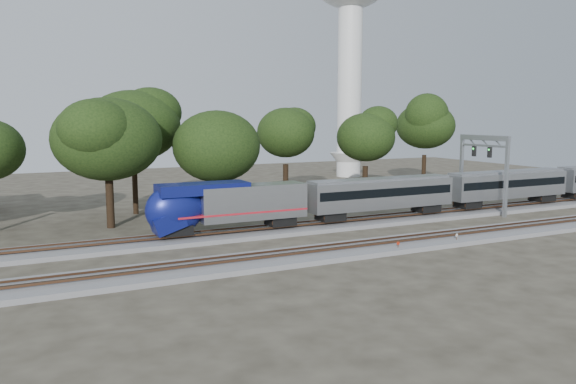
# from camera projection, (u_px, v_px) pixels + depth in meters

# --- Properties ---
(ground) EXTENTS (160.00, 160.00, 0.00)m
(ground) POSITION_uv_depth(u_px,v_px,m) (326.00, 243.00, 49.91)
(ground) COLOR #383328
(ground) RESTS_ON ground
(track_far) EXTENTS (160.00, 5.00, 0.73)m
(track_far) POSITION_uv_depth(u_px,v_px,m) (296.00, 229.00, 55.23)
(track_far) COLOR slate
(track_far) RESTS_ON ground
(track_near) EXTENTS (160.00, 5.00, 0.73)m
(track_near) POSITION_uv_depth(u_px,v_px,m) (350.00, 250.00, 46.32)
(track_near) COLOR slate
(track_near) RESTS_ON ground
(train) EXTENTS (88.01, 3.03, 4.47)m
(train) POSITION_uv_depth(u_px,v_px,m) (508.00, 184.00, 67.17)
(train) COLOR #AAADB1
(train) RESTS_ON ground
(switch_stand_red) EXTENTS (0.28, 0.05, 0.89)m
(switch_stand_red) POSITION_uv_depth(u_px,v_px,m) (398.00, 246.00, 46.34)
(switch_stand_red) COLOR #512D19
(switch_stand_red) RESTS_ON ground
(switch_stand_white) EXTENTS (0.30, 0.08, 0.96)m
(switch_stand_white) POSITION_uv_depth(u_px,v_px,m) (457.00, 237.00, 49.29)
(switch_stand_white) COLOR #512D19
(switch_stand_white) RESTS_ON ground
(switch_lever) EXTENTS (0.55, 0.40, 0.30)m
(switch_lever) POSITION_uv_depth(u_px,v_px,m) (403.00, 248.00, 47.27)
(switch_lever) COLOR #512D19
(switch_lever) RESTS_ON ground
(signal_gantry) EXTENTS (0.63, 7.42, 9.02)m
(signal_gantry) POSITION_uv_depth(u_px,v_px,m) (483.00, 156.00, 64.92)
(signal_gantry) COLOR gray
(signal_gantry) RESTS_ON ground
(tree_2) EXTENTS (9.07, 9.07, 12.78)m
(tree_2) POSITION_uv_depth(u_px,v_px,m) (107.00, 139.00, 55.53)
(tree_2) COLOR black
(tree_2) RESTS_ON ground
(tree_3) EXTENTS (10.27, 10.27, 14.48)m
(tree_3) POSITION_uv_depth(u_px,v_px,m) (133.00, 126.00, 63.57)
(tree_3) COLOR black
(tree_3) RESTS_ON ground
(tree_4) EXTENTS (8.06, 8.06, 11.37)m
(tree_4) POSITION_uv_depth(u_px,v_px,m) (217.00, 147.00, 60.96)
(tree_4) COLOR black
(tree_4) RESTS_ON ground
(tree_5) EXTENTS (9.18, 9.18, 12.95)m
(tree_5) POSITION_uv_depth(u_px,v_px,m) (286.00, 133.00, 73.93)
(tree_5) COLOR black
(tree_5) RESTS_ON ground
(tree_6) EXTENTS (8.54, 8.54, 12.04)m
(tree_6) POSITION_uv_depth(u_px,v_px,m) (366.00, 137.00, 75.00)
(tree_6) COLOR black
(tree_6) RESTS_ON ground
(tree_7) EXTENTS (9.89, 9.89, 13.94)m
(tree_7) POSITION_uv_depth(u_px,v_px,m) (425.00, 126.00, 86.55)
(tree_7) COLOR black
(tree_7) RESTS_ON ground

